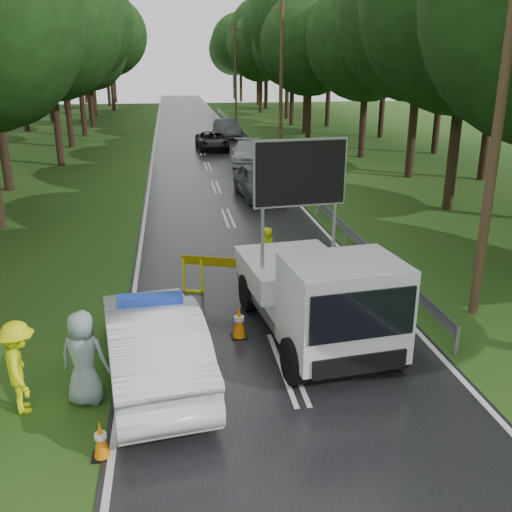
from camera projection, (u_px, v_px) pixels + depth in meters
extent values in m
plane|color=#1B4A15|center=(287.00, 368.00, 11.82)|extent=(160.00, 160.00, 0.00)
cube|color=black|center=(202.00, 152.00, 39.89)|extent=(7.00, 140.00, 0.02)
cylinder|color=gray|center=(456.00, 341.00, 12.23)|extent=(0.12, 0.12, 0.70)
cube|color=gray|center=(254.00, 143.00, 40.23)|extent=(0.05, 60.00, 0.30)
cylinder|color=#42351E|center=(500.00, 110.00, 12.80)|extent=(0.24, 0.24, 10.00)
cylinder|color=#42351E|center=(281.00, 78.00, 37.13)|extent=(0.24, 0.24, 10.00)
cube|color=#42351E|center=(282.00, 8.00, 35.77)|extent=(1.40, 0.08, 0.08)
cylinder|color=#42351E|center=(236.00, 71.00, 61.45)|extent=(0.24, 0.24, 10.00)
cube|color=#42351E|center=(235.00, 29.00, 60.09)|extent=(1.40, 0.08, 0.08)
imported|color=silver|center=(153.00, 342.00, 11.16)|extent=(2.43, 5.19, 1.65)
cube|color=#1938A5|center=(150.00, 299.00, 10.87)|extent=(1.27, 0.51, 0.16)
cube|color=gray|center=(307.00, 304.00, 13.42)|extent=(2.77, 4.95, 0.28)
cube|color=silver|center=(292.00, 270.00, 14.30)|extent=(2.65, 2.95, 0.62)
cube|color=silver|center=(343.00, 307.00, 11.32)|extent=(2.44, 2.04, 1.91)
cube|color=black|center=(363.00, 316.00, 10.40)|extent=(2.07, 0.28, 0.96)
cube|color=black|center=(300.00, 173.00, 13.07)|extent=(2.14, 0.38, 1.46)
cylinder|color=black|center=(294.00, 361.00, 11.15)|extent=(0.42, 0.97, 0.94)
cylinder|color=black|center=(393.00, 347.00, 11.68)|extent=(0.42, 0.97, 0.94)
cylinder|color=black|center=(249.00, 293.00, 14.44)|extent=(0.42, 0.97, 0.94)
cylinder|color=black|center=(327.00, 285.00, 14.96)|extent=(0.42, 0.97, 0.94)
cube|color=#CADA0B|center=(184.00, 275.00, 15.54)|extent=(0.08, 0.08, 1.01)
cube|color=#CADA0B|center=(202.00, 276.00, 15.44)|extent=(0.08, 0.08, 1.01)
cube|color=#CADA0B|center=(256.00, 281.00, 15.14)|extent=(0.08, 0.08, 1.01)
cube|color=#CADA0B|center=(275.00, 282.00, 15.04)|extent=(0.08, 0.08, 1.01)
cube|color=#F2CC00|center=(228.00, 263.00, 15.14)|extent=(2.47, 0.97, 0.25)
imported|color=#B8D00B|center=(266.00, 254.00, 16.29)|extent=(0.70, 0.61, 1.60)
imported|color=#163B95|center=(337.00, 315.00, 12.16)|extent=(0.99, 0.85, 1.77)
imported|color=#E5F60D|center=(20.00, 367.00, 10.13)|extent=(0.97, 1.27, 1.75)
imported|color=gray|center=(84.00, 358.00, 10.38)|extent=(1.01, 0.79, 1.82)
imported|color=#414348|center=(259.00, 181.00, 26.38)|extent=(2.18, 4.63, 1.53)
imported|color=#A9ACB2|center=(247.00, 152.00, 35.31)|extent=(2.47, 4.83, 1.34)
imported|color=black|center=(212.00, 141.00, 40.69)|extent=(2.30, 4.66, 1.27)
imported|color=#3C3D43|center=(228.00, 129.00, 47.03)|extent=(2.09, 4.76, 1.52)
cube|color=black|center=(103.00, 456.00, 9.16)|extent=(0.32, 0.32, 0.03)
cone|color=orange|center=(101.00, 439.00, 9.05)|extent=(0.26, 0.26, 0.65)
cube|color=black|center=(239.00, 337.00, 13.12)|extent=(0.38, 0.38, 0.03)
cone|color=orange|center=(239.00, 321.00, 13.00)|extent=(0.31, 0.31, 0.78)
cube|color=black|center=(265.00, 297.00, 15.32)|extent=(0.34, 0.34, 0.03)
cone|color=orange|center=(265.00, 285.00, 15.20)|extent=(0.28, 0.28, 0.69)
cube|color=black|center=(122.00, 367.00, 11.81)|extent=(0.37, 0.37, 0.03)
cone|color=orange|center=(120.00, 351.00, 11.68)|extent=(0.31, 0.31, 0.77)
cube|color=black|center=(376.00, 328.00, 13.56)|extent=(0.38, 0.38, 0.03)
cone|color=orange|center=(377.00, 312.00, 13.43)|extent=(0.32, 0.32, 0.79)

